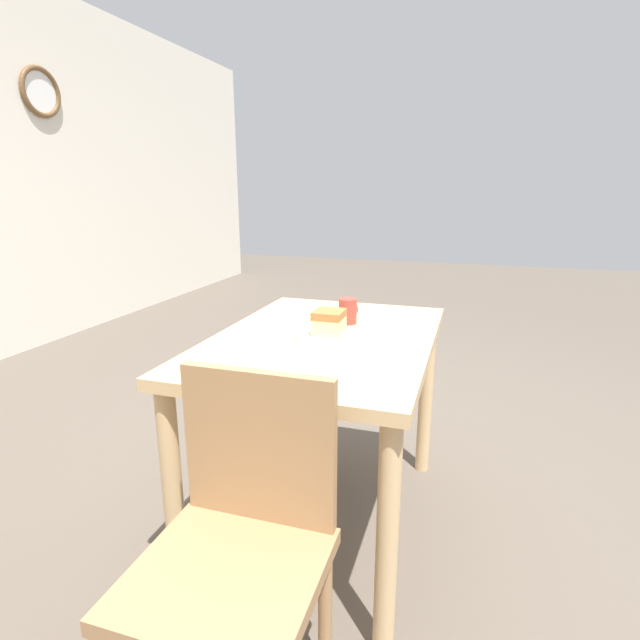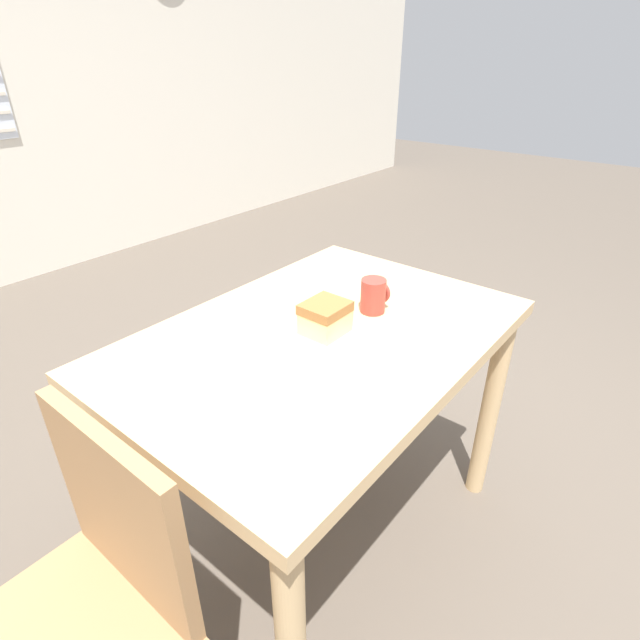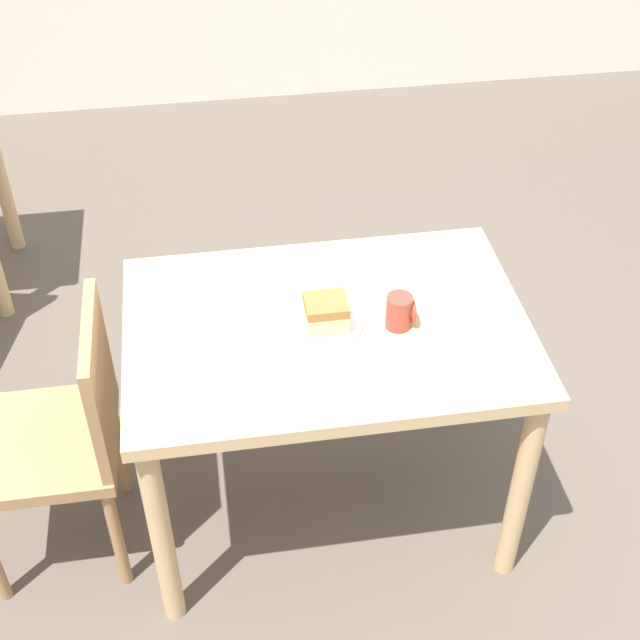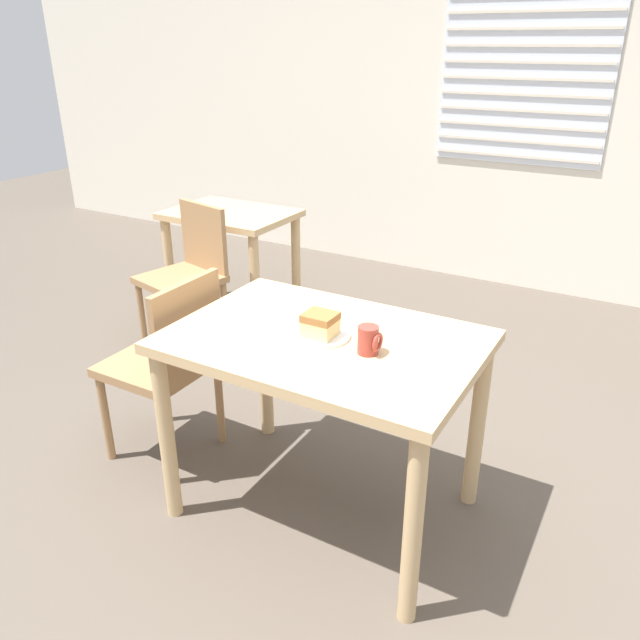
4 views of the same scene
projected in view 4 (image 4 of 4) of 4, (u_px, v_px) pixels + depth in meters
ground_plane at (343, 538)px, 2.35m from camera, size 14.00×14.00×0.00m
wall_back at (559, 91)px, 4.17m from camera, size 10.00×0.10×2.80m
dining_table_near at (324, 364)px, 2.25m from camera, size 1.09×0.75×0.76m
dining_table_far at (231, 234)px, 4.03m from camera, size 0.79×0.57×0.72m
chair_near_window at (169, 360)px, 2.64m from camera, size 0.41×0.41×0.85m
chair_far_corner at (189, 271)px, 3.66m from camera, size 0.49×0.49×0.85m
plate at (320, 335)px, 2.20m from camera, size 0.21×0.21×0.01m
cake_slice at (320, 324)px, 2.17m from camera, size 0.11×0.10×0.08m
coffee_mug at (369, 340)px, 2.07m from camera, size 0.08×0.07×0.10m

